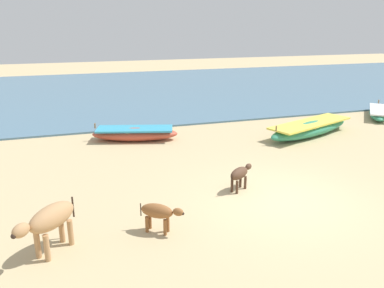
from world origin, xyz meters
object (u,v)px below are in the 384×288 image
(fishing_boat_2, at_px, (310,128))
(cow_adult_tan, at_px, (50,220))
(calf_far_brown, at_px, (159,212))
(calf_near_dark, at_px, (240,174))
(fishing_boat_1, at_px, (135,134))
(fishing_boat_3, at_px, (379,113))

(fishing_boat_2, xyz_separation_m, cow_adult_tan, (-9.93, -5.84, 0.43))
(cow_adult_tan, relative_size, calf_far_brown, 1.41)
(cow_adult_tan, distance_m, calf_far_brown, 2.24)
(fishing_boat_2, bearing_deg, calf_near_dark, 18.61)
(calf_near_dark, bearing_deg, fishing_boat_2, 5.95)
(fishing_boat_1, bearing_deg, calf_far_brown, 99.95)
(fishing_boat_3, height_order, cow_adult_tan, cow_adult_tan)
(calf_near_dark, bearing_deg, fishing_boat_1, 75.44)
(fishing_boat_2, xyz_separation_m, calf_near_dark, (-5.06, -4.16, 0.18))
(fishing_boat_1, height_order, cow_adult_tan, cow_adult_tan)
(fishing_boat_1, distance_m, calf_near_dark, 5.98)
(cow_adult_tan, distance_m, calf_near_dark, 5.15)
(fishing_boat_2, relative_size, cow_adult_tan, 3.66)
(calf_near_dark, distance_m, calf_far_brown, 3.06)
(calf_far_brown, bearing_deg, cow_adult_tan, -140.40)
(cow_adult_tan, height_order, calf_near_dark, cow_adult_tan)
(fishing_boat_2, distance_m, calf_far_brown, 9.59)
(calf_near_dark, xyz_separation_m, calf_far_brown, (-2.65, -1.55, 0.01))
(fishing_boat_1, height_order, fishing_boat_3, fishing_boat_1)
(fishing_boat_2, bearing_deg, calf_far_brown, 15.69)
(fishing_boat_1, bearing_deg, cow_adult_tan, 83.75)
(fishing_boat_2, distance_m, cow_adult_tan, 11.52)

